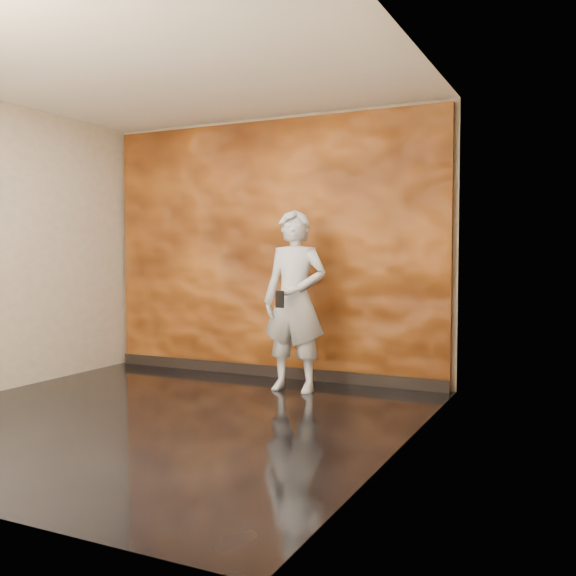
{
  "coord_description": "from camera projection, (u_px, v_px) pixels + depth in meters",
  "views": [
    {
      "loc": [
        3.17,
        -4.21,
        1.32
      ],
      "look_at": [
        0.64,
        1.09,
        1.02
      ],
      "focal_mm": 40.0,
      "sensor_mm": 36.0,
      "label": 1
    }
  ],
  "objects": [
    {
      "name": "room",
      "position": [
        159.0,
        245.0,
        5.16
      ],
      "size": [
        4.02,
        4.02,
        2.81
      ],
      "color": "black",
      "rests_on": "ground"
    },
    {
      "name": "phone",
      "position": [
        280.0,
        299.0,
        5.94
      ],
      "size": [
        0.09,
        0.03,
        0.16
      ],
      "primitive_type": "cube",
      "rotation": [
        0.0,
        0.0,
        -0.12
      ],
      "color": "black",
      "rests_on": "man"
    },
    {
      "name": "feature_wall",
      "position": [
        270.0,
        249.0,
        6.93
      ],
      "size": [
        3.9,
        0.06,
        2.75
      ],
      "primitive_type": "cube",
      "color": "#BF641E",
      "rests_on": "ground"
    },
    {
      "name": "baseboard",
      "position": [
        268.0,
        371.0,
        6.96
      ],
      "size": [
        3.9,
        0.04,
        0.12
      ],
      "primitive_type": "cube",
      "color": "black",
      "rests_on": "ground"
    },
    {
      "name": "man",
      "position": [
        295.0,
        301.0,
        6.19
      ],
      "size": [
        0.65,
        0.44,
        1.75
      ],
      "primitive_type": "imported",
      "rotation": [
        0.0,
        0.0,
        0.03
      ],
      "color": "#AAB0BC",
      "rests_on": "ground"
    }
  ]
}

